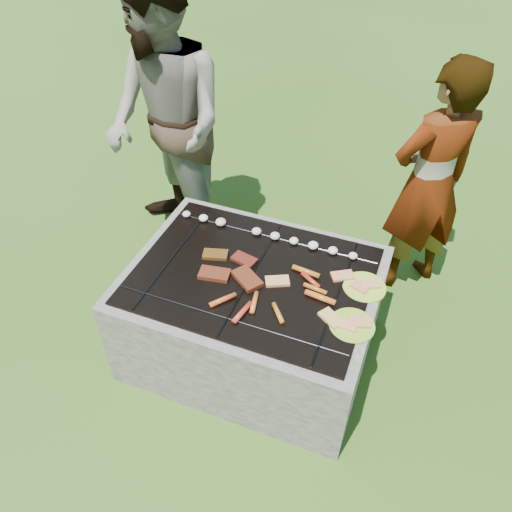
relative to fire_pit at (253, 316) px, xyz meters
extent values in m
plane|color=#264A12|center=(0.00, 0.00, -0.28)|extent=(60.00, 60.00, 0.00)
cube|color=gray|center=(0.00, 0.41, 0.02)|extent=(1.30, 0.18, 0.60)
cube|color=gray|center=(0.00, -0.41, 0.02)|extent=(1.30, 0.18, 0.60)
cube|color=#9E958C|center=(-0.56, 0.00, 0.02)|extent=(0.18, 0.64, 0.60)
cube|color=#A9A096|center=(0.56, 0.00, 0.02)|extent=(0.18, 0.64, 0.60)
cube|color=black|center=(0.00, 0.00, -0.04)|extent=(0.94, 0.64, 0.48)
sphere|color=#FF5914|center=(0.00, 0.00, 0.18)|extent=(0.10, 0.10, 0.10)
cube|color=black|center=(0.00, 0.00, 0.32)|extent=(1.20, 0.90, 0.01)
cylinder|color=black|center=(-0.45, 0.00, 0.33)|extent=(0.01, 0.88, 0.01)
cylinder|color=black|center=(0.00, 0.00, 0.33)|extent=(0.01, 0.88, 0.01)
cylinder|color=black|center=(0.45, 0.00, 0.33)|extent=(0.01, 0.88, 0.01)
cylinder|color=black|center=(0.00, -0.32, 0.33)|extent=(1.18, 0.01, 0.01)
cylinder|color=black|center=(0.00, 0.32, 0.33)|extent=(1.18, 0.01, 0.01)
ellipsoid|color=beige|center=(-0.55, 0.31, 0.35)|extent=(0.05, 0.05, 0.03)
ellipsoid|color=white|center=(-0.43, 0.31, 0.35)|extent=(0.05, 0.05, 0.04)
ellipsoid|color=beige|center=(-0.32, 0.31, 0.35)|extent=(0.06, 0.06, 0.04)
ellipsoid|color=beige|center=(-0.10, 0.31, 0.35)|extent=(0.06, 0.06, 0.04)
ellipsoid|color=beige|center=(0.01, 0.31, 0.35)|extent=(0.06, 0.06, 0.04)
ellipsoid|color=white|center=(0.12, 0.31, 0.35)|extent=(0.05, 0.05, 0.04)
ellipsoid|color=beige|center=(0.23, 0.31, 0.35)|extent=(0.06, 0.06, 0.04)
ellipsoid|color=white|center=(0.34, 0.31, 0.35)|extent=(0.05, 0.05, 0.04)
ellipsoid|color=beige|center=(0.45, 0.31, 0.35)|extent=(0.05, 0.05, 0.03)
cube|color=brown|center=(-0.24, 0.06, 0.34)|extent=(0.15, 0.11, 0.02)
cube|color=maroon|center=(-0.08, 0.08, 0.34)|extent=(0.14, 0.10, 0.02)
cube|color=brown|center=(-0.18, -0.08, 0.34)|extent=(0.17, 0.11, 0.02)
cube|color=brown|center=(-0.01, -0.05, 0.34)|extent=(0.19, 0.17, 0.02)
cylinder|color=orange|center=(0.26, 0.11, 0.34)|extent=(0.15, 0.05, 0.03)
cylinder|color=#BE371F|center=(0.30, 0.06, 0.34)|extent=(0.12, 0.09, 0.02)
cylinder|color=#C05C1F|center=(0.34, 0.01, 0.34)|extent=(0.13, 0.04, 0.02)
cylinder|color=orange|center=(0.38, -0.04, 0.34)|extent=(0.16, 0.05, 0.03)
cylinder|color=orange|center=(0.09, -0.19, 0.34)|extent=(0.05, 0.14, 0.03)
cylinder|color=#BF7F1F|center=(0.22, -0.21, 0.34)|extent=(0.10, 0.11, 0.02)
cylinder|color=#E64125|center=(-0.06, -0.23, 0.34)|extent=(0.11, 0.13, 0.03)
cylinder|color=#F74828|center=(0.06, -0.27, 0.34)|extent=(0.06, 0.15, 0.03)
cube|color=#DAC86F|center=(0.14, -0.01, 0.34)|extent=(0.14, 0.12, 0.02)
cube|color=tan|center=(0.46, -0.15, 0.34)|extent=(0.14, 0.12, 0.02)
cube|color=tan|center=(0.44, 0.15, 0.34)|extent=(0.13, 0.11, 0.02)
cylinder|color=#FFF83C|center=(0.56, 0.13, 0.32)|extent=(0.23, 0.23, 0.01)
cube|color=tan|center=(0.54, 0.11, 0.34)|extent=(0.10, 0.08, 0.01)
cube|color=#F7CF7E|center=(0.59, 0.15, 0.34)|extent=(0.11, 0.09, 0.02)
cylinder|color=#B1D031|center=(0.56, -0.14, 0.32)|extent=(0.22, 0.22, 0.01)
cube|color=#FBC880|center=(0.54, -0.16, 0.34)|extent=(0.09, 0.05, 0.01)
cube|color=tan|center=(0.59, -0.12, 0.34)|extent=(0.12, 0.09, 0.02)
imported|color=gray|center=(0.74, 0.95, 0.48)|extent=(0.66, 0.64, 1.52)
imported|color=gray|center=(-0.88, 0.74, 0.65)|extent=(1.14, 1.10, 1.86)
camera|label=1|loc=(0.69, -1.71, 2.14)|focal=35.00mm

